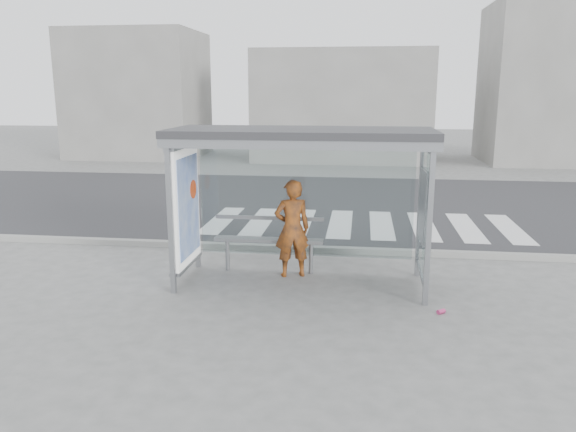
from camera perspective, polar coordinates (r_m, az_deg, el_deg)
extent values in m
plane|color=#61615E|center=(9.63, 1.28, -6.90)|extent=(80.00, 80.00, 0.00)
cube|color=#2C2C2F|center=(16.37, 3.95, 1.30)|extent=(30.00, 10.00, 0.01)
cube|color=gray|center=(11.46, 2.35, -3.37)|extent=(30.00, 0.18, 0.12)
cube|color=silver|center=(14.33, -6.72, -0.41)|extent=(0.55, 3.00, 0.00)
cube|color=silver|center=(14.12, -2.78, -0.53)|extent=(0.55, 3.00, 0.00)
cube|color=silver|center=(13.98, 1.25, -0.66)|extent=(0.55, 3.00, 0.00)
cube|color=silver|center=(13.91, 5.35, -0.78)|extent=(0.55, 3.00, 0.00)
cube|color=silver|center=(13.91, 9.47, -0.90)|extent=(0.55, 3.00, 0.00)
cube|color=silver|center=(13.98, 13.57, -1.01)|extent=(0.55, 3.00, 0.00)
cube|color=silver|center=(14.13, 17.60, -1.12)|extent=(0.55, 3.00, 0.00)
cube|color=silver|center=(14.34, 21.54, -1.21)|extent=(0.55, 3.00, 0.00)
cube|color=gray|center=(9.05, -11.86, -0.21)|extent=(0.08, 0.08, 2.50)
cube|color=gray|center=(8.61, 14.15, -0.98)|extent=(0.08, 0.08, 2.50)
cube|color=gray|center=(10.35, -9.33, 1.51)|extent=(0.08, 0.08, 2.50)
cube|color=gray|center=(9.97, 13.27, 0.91)|extent=(0.08, 0.08, 2.50)
cube|color=#2D2D30|center=(9.10, 1.36, 8.47)|extent=(4.25, 1.65, 0.12)
cube|color=gray|center=(8.35, 0.79, 7.34)|extent=(4.25, 0.06, 0.18)
cube|color=white|center=(9.96, 1.76, 1.52)|extent=(3.80, 0.02, 2.00)
cube|color=white|center=(9.69, -10.52, 1.00)|extent=(0.15, 1.25, 2.00)
cube|color=blue|center=(9.66, -10.04, 0.99)|extent=(0.01, 1.10, 1.70)
cylinder|color=red|center=(9.85, -9.61, 2.70)|extent=(0.02, 0.32, 0.32)
cube|color=white|center=(9.28, 13.69, 0.33)|extent=(0.03, 1.25, 2.00)
cube|color=beige|center=(9.31, 13.51, 1.01)|extent=(0.03, 0.86, 1.16)
cube|color=slate|center=(29.16, -14.92, 11.83)|extent=(6.00, 5.00, 6.00)
cube|color=slate|center=(27.05, 5.54, 11.09)|extent=(8.00, 5.00, 5.00)
cube|color=slate|center=(28.19, 24.63, 12.12)|extent=(5.00, 5.00, 7.00)
imported|color=orange|center=(9.79, 0.43, -1.28)|extent=(0.72, 0.58, 1.73)
cube|color=slate|center=(10.07, -1.98, -2.44)|extent=(1.96, 0.24, 0.05)
cylinder|color=slate|center=(10.31, -6.17, -3.97)|extent=(0.08, 0.08, 0.57)
cylinder|color=slate|center=(10.07, 2.34, -4.31)|extent=(0.08, 0.08, 0.57)
cube|color=slate|center=(10.07, -1.91, -0.21)|extent=(1.96, 0.04, 0.07)
cylinder|color=#E44386|center=(8.69, 15.29, -9.34)|extent=(0.14, 0.13, 0.07)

